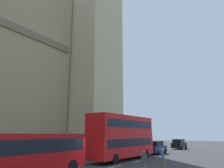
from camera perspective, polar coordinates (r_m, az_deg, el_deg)
name	(u,v)px	position (r m, az deg, el deg)	size (l,w,h in m)	color
double_decker_bus	(123,135)	(25.50, 3.00, -13.46)	(10.82, 2.54, 4.90)	red
sedan_lead	(156,147)	(33.52, 11.57, -16.19)	(4.40, 1.86, 1.85)	navy
sedan_trailing	(179,144)	(45.20, 17.41, -15.00)	(4.40, 1.86, 1.85)	black
pedestrian_near_cones	(144,162)	(16.70, 8.54, -19.75)	(0.43, 0.46, 1.69)	#726651
pedestrian_by_kerb	(163,158)	(19.64, 13.38, -18.52)	(0.46, 0.36, 1.69)	#726651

